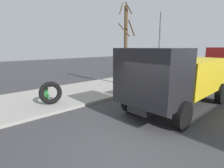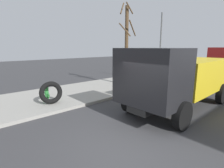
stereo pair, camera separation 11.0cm
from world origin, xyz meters
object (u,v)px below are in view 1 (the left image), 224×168
object	(u,v)px
street_light_pole	(159,48)
loose_tire	(51,93)
dump_truck_yellow	(179,77)
fire_hydrant	(46,93)
bare_tree	(126,44)

from	to	relation	value
street_light_pole	loose_tire	bearing A→B (deg)	179.60
dump_truck_yellow	loose_tire	bearing A→B (deg)	135.17
fire_hydrant	street_light_pole	xyz separation A→B (m)	(9.66, -0.65, 2.36)
loose_tire	dump_truck_yellow	bearing A→B (deg)	-44.83
bare_tree	street_light_pole	bearing A→B (deg)	-12.03
fire_hydrant	dump_truck_yellow	distance (m)	6.92
fire_hydrant	dump_truck_yellow	world-z (taller)	dump_truck_yellow
loose_tire	street_light_pole	size ratio (longest dim) A/B	0.21
bare_tree	loose_tire	bearing A→B (deg)	-174.07
dump_truck_yellow	street_light_pole	xyz separation A→B (m)	(5.11, 4.47, 1.35)
fire_hydrant	loose_tire	distance (m)	0.60
loose_tire	street_light_pole	bearing A→B (deg)	-0.40
bare_tree	dump_truck_yellow	bearing A→B (deg)	-108.43
dump_truck_yellow	bare_tree	xyz separation A→B (m)	(1.73, 5.19, 1.61)
fire_hydrant	bare_tree	distance (m)	6.80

